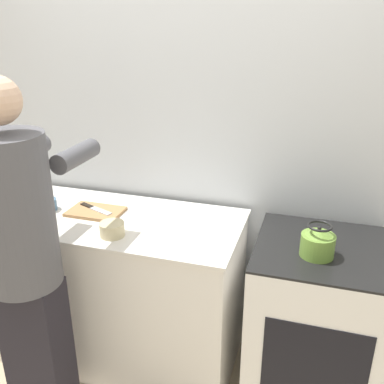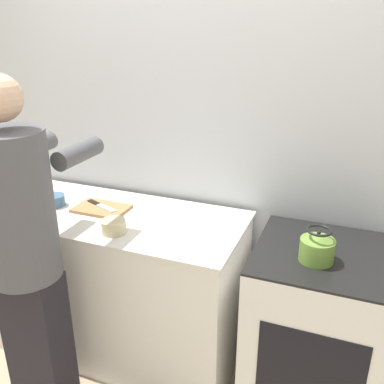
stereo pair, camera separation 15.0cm
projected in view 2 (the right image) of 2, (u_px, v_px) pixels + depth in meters
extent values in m
cube|color=silver|center=(199.00, 140.00, 2.51)|extent=(8.00, 0.05, 2.60)
cube|color=silver|center=(116.00, 284.00, 2.62)|extent=(1.51, 0.65, 0.91)
cube|color=silver|center=(111.00, 215.00, 2.44)|extent=(1.53, 0.67, 0.02)
cube|color=silver|center=(317.00, 332.00, 2.21)|extent=(0.68, 0.65, 0.91)
cube|color=black|center=(327.00, 254.00, 2.04)|extent=(0.68, 0.65, 0.01)
cube|color=black|center=(310.00, 369.00, 1.92)|extent=(0.47, 0.01, 0.40)
cube|color=black|center=(39.00, 344.00, 2.18)|extent=(0.30, 0.18, 0.84)
cylinder|color=#4C4C51|center=(17.00, 207.00, 1.90)|extent=(0.33, 0.33, 0.70)
cylinder|color=#4C4C51|center=(31.00, 147.00, 2.13)|extent=(0.09, 0.30, 0.09)
cylinder|color=#4C4C51|center=(78.00, 153.00, 2.04)|extent=(0.09, 0.30, 0.09)
cube|color=#A87A4C|center=(101.00, 209.00, 2.49)|extent=(0.31, 0.20, 0.02)
cube|color=silver|center=(106.00, 208.00, 2.46)|extent=(0.15, 0.09, 0.01)
cube|color=black|center=(94.00, 202.00, 2.54)|extent=(0.10, 0.06, 0.01)
cylinder|color=olive|center=(317.00, 250.00, 1.95)|extent=(0.16, 0.16, 0.11)
cone|color=olive|center=(318.00, 237.00, 1.93)|extent=(0.13, 0.13, 0.03)
sphere|color=black|center=(319.00, 233.00, 1.92)|extent=(0.02, 0.02, 0.02)
torus|color=black|center=(319.00, 231.00, 1.92)|extent=(0.12, 0.12, 0.01)
cylinder|color=#C6B789|center=(114.00, 226.00, 2.21)|extent=(0.13, 0.13, 0.07)
cylinder|color=#426684|center=(54.00, 200.00, 2.54)|extent=(0.12, 0.12, 0.07)
cylinder|color=#756047|center=(38.00, 189.00, 2.60)|extent=(0.13, 0.13, 0.15)
cylinder|color=#28231E|center=(36.00, 176.00, 2.57)|extent=(0.13, 0.13, 0.01)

